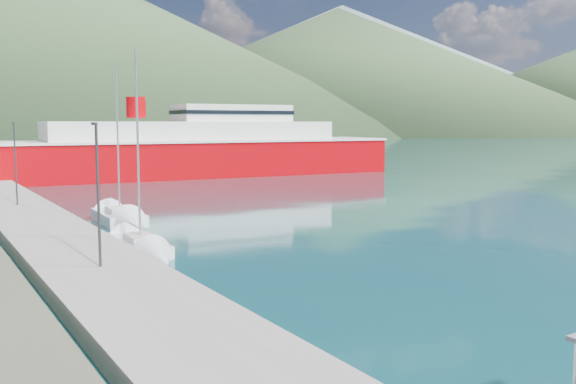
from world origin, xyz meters
TOP-DOWN VIEW (x-y plane):
  - ground at (0.00, 120.00)m, footprint 1400.00×1400.00m
  - quay at (-9.00, 26.00)m, footprint 5.00×88.00m
  - hills_far at (138.59, 618.73)m, footprint 1480.00×900.00m
  - hills_near at (98.04, 372.50)m, footprint 1010.00×520.00m
  - lamp_posts at (-9.00, 14.31)m, footprint 0.15×47.77m
  - sailboat_near at (-5.46, 18.67)m, footprint 2.39×8.03m
  - sailboat_mid at (-3.60, 28.85)m, footprint 2.77×8.01m
  - ferry at (15.99, 64.30)m, footprint 53.24×13.83m

SIDE VIEW (x-z plane):
  - ground at x=0.00m, z-range 0.00..0.00m
  - sailboat_near at x=-5.46m, z-range -5.44..6.01m
  - sailboat_mid at x=-3.60m, z-range -5.51..6.16m
  - quay at x=-9.00m, z-range 0.00..0.80m
  - ferry at x=15.99m, z-range -2.05..8.42m
  - lamp_posts at x=-9.00m, z-range 1.05..7.11m
  - hills_near at x=98.04m, z-range -8.32..106.68m
  - hills_far at x=138.59m, z-range -12.61..167.39m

